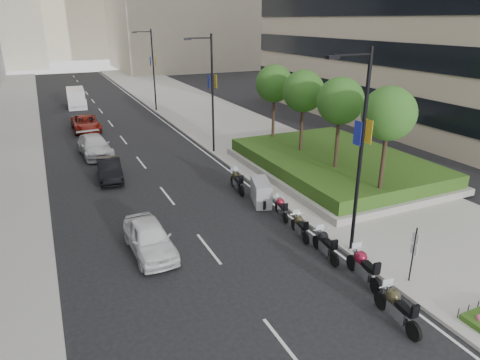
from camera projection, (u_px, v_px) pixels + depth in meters
ground at (280, 286)px, 17.01m from camera, size 160.00×160.00×0.00m
sidewalk_right at (213, 117)px, 45.99m from camera, size 10.00×100.00×0.15m
lane_edge at (165, 123)px, 43.93m from camera, size 0.12×100.00×0.01m
lane_centre at (114, 128)px, 41.88m from camera, size 0.12×100.00×0.01m
planter at (334, 169)px, 29.31m from camera, size 10.00×14.00×0.40m
hedge at (335, 160)px, 29.09m from camera, size 9.40×13.40×0.80m
tree_0 at (389, 114)px, 21.83m from camera, size 2.80×2.80×6.30m
tree_1 at (340, 101)px, 25.23m from camera, size 2.80×2.80×6.30m
tree_2 at (303, 92)px, 28.62m from camera, size 2.80×2.80×6.30m
tree_3 at (274, 84)px, 32.02m from camera, size 2.80×2.80×6.30m
lamp_post_0 at (359, 145)px, 17.70m from camera, size 2.34×0.45×9.00m
lamp_post_1 at (210, 89)px, 32.13m from camera, size 2.34×0.45×9.00m
lamp_post_2 at (152, 66)px, 47.41m from camera, size 2.34×0.45×9.00m
parking_sign at (413, 252)px, 16.68m from camera, size 0.06×0.32×2.50m
motorcycle_0 at (397, 307)px, 14.77m from camera, size 0.80×2.39×1.19m
motorcycle_1 at (364, 267)px, 17.15m from camera, size 0.82×2.45×1.22m
motorcycle_2 at (325, 244)px, 18.97m from camera, size 0.75×2.24×1.11m
motorcycle_3 at (300, 226)px, 20.76m from camera, size 0.68×2.04×1.02m
motorcycle_4 at (281, 208)px, 22.81m from camera, size 0.70×1.97×0.99m
motorcycle_5 at (261, 192)px, 24.47m from camera, size 1.53×2.40×1.35m
motorcycle_6 at (237, 181)px, 26.28m from camera, size 0.79×2.37×1.18m
car_a at (149, 238)px, 19.25m from camera, size 1.87×4.39×1.48m
car_b at (109, 169)px, 28.17m from camera, size 1.78×4.28×1.38m
car_c at (95, 146)px, 33.16m from camera, size 2.47×5.32×1.51m
car_d at (86, 123)px, 40.47m from camera, size 2.43×5.19×1.44m
delivery_van at (76, 99)px, 51.30m from camera, size 2.23×5.21×2.14m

